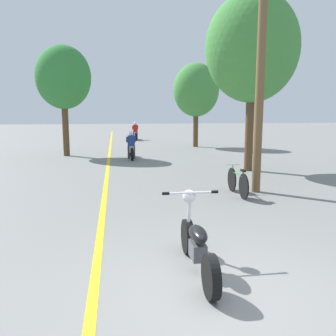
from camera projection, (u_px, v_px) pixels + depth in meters
ground_plane at (227, 295)px, 4.55m from camera, size 120.00×120.00×0.00m
lane_stripe_center at (109, 161)px, 16.68m from camera, size 0.14×48.00×0.01m
utility_pole at (261, 63)px, 9.76m from camera, size 1.10×0.24×7.08m
roadside_tree_right_near at (252, 48)px, 13.27m from camera, size 3.53×3.18×6.69m
roadside_tree_right_far at (196, 90)px, 22.62m from camera, size 2.93×2.64×5.32m
roadside_tree_left at (63, 78)px, 17.95m from camera, size 2.77×2.49×5.59m
motorcycle_foreground at (197, 243)px, 5.18m from camera, size 0.89×2.02×1.09m
motorcycle_rider_lead at (131, 148)px, 17.41m from camera, size 0.50×2.14×1.34m
motorcycle_rider_far at (135, 133)px, 28.46m from camera, size 0.50×2.16×1.45m
bicycle_parked at (238, 182)px, 9.87m from camera, size 0.44×1.66×0.81m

